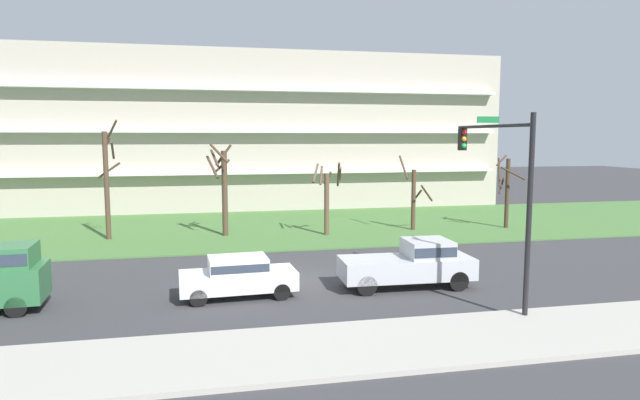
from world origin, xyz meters
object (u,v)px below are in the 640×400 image
pickup_silver_center_right (412,263)px  sedan_white_near_left (238,275)px  tree_far_left (107,181)px  tree_right (414,197)px  tree_center (328,196)px  traffic_signal_mast (503,177)px  tree_left (223,186)px  tree_far_right (506,189)px

pickup_silver_center_right → sedan_white_near_left: bearing=-178.1°
tree_far_left → tree_right: 19.03m
tree_right → pickup_silver_center_right: (-5.15, -12.83, -1.23)m
tree_center → traffic_signal_mast: traffic_signal_mast is taller
tree_left → traffic_signal_mast: size_ratio=0.83×
tree_far_left → tree_far_right: tree_far_left is taller
tree_left → tree_far_left: bearing=178.0°
tree_far_right → pickup_silver_center_right: tree_far_right is taller
tree_far_left → tree_center: 13.15m
tree_left → tree_right: (12.24, -0.42, -0.89)m
tree_far_right → sedan_white_near_left: (-18.54, -12.33, -1.79)m
tree_right → traffic_signal_mast: bearing=-100.4°
tree_far_right → pickup_silver_center_right: bearing=-133.0°
tree_center → traffic_signal_mast: size_ratio=0.67×
tree_center → sedan_white_near_left: bearing=-117.2°
tree_far_left → traffic_signal_mast: size_ratio=1.03×
tree_far_left → pickup_silver_center_right: 19.47m
tree_center → tree_right: bearing=6.0°
tree_far_left → tree_center: size_ratio=1.54×
tree_left → tree_right: bearing=-1.9°
tree_far_left → tree_left: tree_far_left is taller
tree_right → tree_far_right: tree_far_right is taller
tree_center → tree_far_right: tree_far_right is taller
tree_far_left → traffic_signal_mast: bearing=-45.5°
tree_center → sedan_white_near_left: tree_center is taller
sedan_white_near_left → tree_left: bearing=87.1°
sedan_white_near_left → traffic_signal_mast: bearing=-20.2°
tree_far_right → traffic_signal_mast: (-9.22, -15.21, 2.06)m
tree_far_left → tree_center: tree_far_left is taller
tree_far_right → pickup_silver_center_right: 16.94m
tree_right → traffic_signal_mast: traffic_signal_mast is taller
sedan_white_near_left → tree_far_left: bearing=113.7°
pickup_silver_center_right → traffic_signal_mast: 5.20m
tree_right → pickup_silver_center_right: size_ratio=0.90×
pickup_silver_center_right → traffic_signal_mast: size_ratio=0.79×
tree_left → traffic_signal_mast: 18.71m
tree_left → tree_center: size_ratio=1.24×
tree_left → sedan_white_near_left: bearing=-89.8°
tree_far_left → tree_far_right: (25.32, -1.14, -0.87)m
tree_left → tree_right: size_ratio=1.17×
tree_far_left → tree_right: (18.98, -0.65, -1.29)m
tree_center → traffic_signal_mast: bearing=-78.6°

